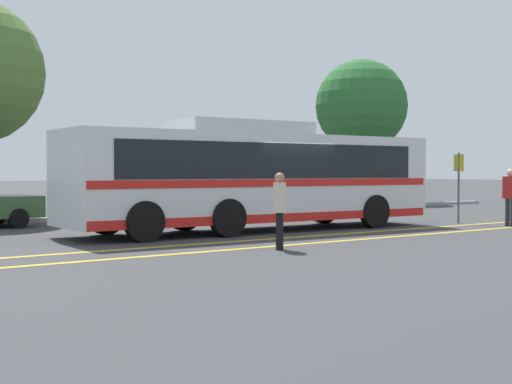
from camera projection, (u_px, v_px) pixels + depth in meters
name	position (u px, v px, depth m)	size (l,w,h in m)	color
ground_plane	(278.00, 231.00, 20.50)	(220.00, 220.00, 0.00)	#38383A
lane_strip_0	(306.00, 236.00, 18.68)	(0.20, 31.30, 0.01)	gold
lane_strip_1	(344.00, 241.00, 17.53)	(0.20, 31.30, 0.01)	gold
curb_strip	(143.00, 216.00, 26.07)	(39.30, 0.36, 0.15)	#99999E
transit_bus	(256.00, 176.00, 20.40)	(11.70, 3.01, 3.11)	silver
parked_car_2	(143.00, 198.00, 24.51)	(4.36, 2.04, 1.61)	#4C3823
parked_car_3	(274.00, 196.00, 27.75)	(4.34, 2.10, 1.46)	maroon
pedestrian_1	(280.00, 206.00, 15.51)	(0.46, 0.45, 1.68)	black
pedestrian_2	(510.00, 193.00, 22.11)	(0.29, 0.45, 1.79)	#2D2D33
bus_stop_sign	(459.00, 179.00, 23.42)	(0.07, 0.40, 2.32)	#59595E
tree_1	(361.00, 106.00, 38.66)	(4.99, 4.99, 7.77)	#513823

